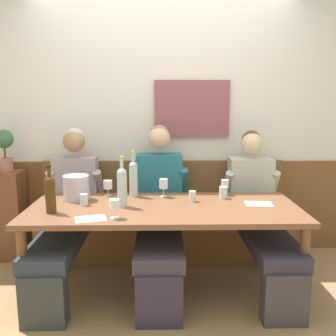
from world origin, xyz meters
name	(u,v)px	position (x,y,z in m)	size (l,w,h in m)	color
ground_plane	(164,302)	(0.00, 0.00, -0.01)	(6.80, 6.80, 0.02)	#937049
room_wall_back	(163,114)	(0.00, 1.09, 1.40)	(6.80, 0.12, 2.80)	silver
wood_wainscot_panel	(163,206)	(0.00, 1.04, 0.46)	(6.80, 0.03, 0.93)	brown
wall_bench	(163,230)	(0.00, 0.83, 0.28)	(2.39, 0.42, 0.94)	brown
dining_table	(164,216)	(0.00, 0.14, 0.65)	(2.09, 0.87, 0.72)	brown
person_center_right_seat	(67,209)	(-0.83, 0.44, 0.61)	(0.51, 1.28, 1.28)	#313433
person_left_seat	(159,206)	(-0.04, 0.47, 0.63)	(0.53, 1.29, 1.31)	#2B2535
person_right_seat	(259,208)	(0.83, 0.46, 0.61)	(0.51, 1.29, 1.25)	#363337
ice_bucket	(76,188)	(-0.72, 0.35, 0.82)	(0.21, 0.21, 0.20)	#BDB2BB
wine_bottle_amber_mid	(133,177)	(-0.26, 0.46, 0.89)	(0.07, 0.07, 0.39)	silver
wine_bottle_clear_water	(50,193)	(-0.82, -0.01, 0.87)	(0.07, 0.07, 0.35)	#432C0C
wine_bottle_green_tall	(122,186)	(-0.32, 0.14, 0.89)	(0.08, 0.08, 0.39)	#B1C8BD
wine_glass_center_rear	(108,185)	(-0.48, 0.48, 0.81)	(0.08, 0.08, 0.13)	silver
wine_glass_near_bucket	(163,185)	(0.00, 0.43, 0.83)	(0.07, 0.07, 0.15)	silver
wine_glass_by_bottle	(225,185)	(0.53, 0.48, 0.81)	(0.07, 0.07, 0.13)	silver
wine_glass_right_end	(114,205)	(-0.35, -0.15, 0.82)	(0.07, 0.07, 0.14)	silver
water_tumbler_right	(192,196)	(0.23, 0.28, 0.76)	(0.06, 0.06, 0.09)	silver
water_tumbler_center	(84,200)	(-0.63, 0.18, 0.77)	(0.06, 0.06, 0.09)	silver
water_tumbler_left	(223,193)	(0.50, 0.37, 0.77)	(0.07, 0.07, 0.10)	silver
tasting_sheet_left_guest	(259,204)	(0.75, 0.19, 0.72)	(0.21, 0.15, 0.00)	white
tasting_sheet_right_guest	(91,219)	(-0.51, -0.16, 0.72)	(0.21, 0.15, 0.00)	white
corner_pedestal	(10,215)	(-1.50, 0.86, 0.43)	(0.28, 0.28, 0.86)	brown
potted_plant	(4,146)	(-1.50, 0.86, 1.10)	(0.18, 0.18, 0.40)	#A46452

